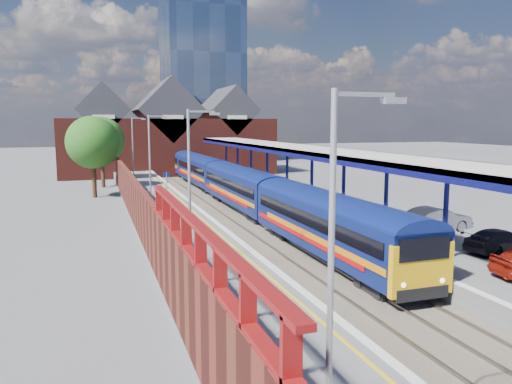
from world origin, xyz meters
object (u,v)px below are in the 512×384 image
(lamp_post_b, at_px, (192,177))
(lamp_post_c, at_px, (151,155))
(train, at_px, (219,176))
(lamp_post_a, at_px, (338,254))
(parked_car_silver, at_px, (436,220))
(parked_car_blue, at_px, (396,219))
(lamp_post_d, at_px, (134,146))
(platform_sign, at_px, (167,182))
(parked_car_dark, at_px, (499,241))

(lamp_post_b, height_order, lamp_post_c, same)
(lamp_post_b, relative_size, lamp_post_c, 1.00)
(lamp_post_c, bearing_deg, train, 53.61)
(lamp_post_a, bearing_deg, train, 79.06)
(lamp_post_b, xyz_separation_m, parked_car_silver, (14.86, 2.10, -3.25))
(parked_car_blue, bearing_deg, lamp_post_a, 154.31)
(lamp_post_d, height_order, parked_car_silver, lamp_post_d)
(lamp_post_a, height_order, platform_sign, lamp_post_a)
(train, height_order, parked_car_blue, train)
(lamp_post_a, bearing_deg, platform_sign, 87.56)
(lamp_post_c, height_order, parked_car_silver, lamp_post_c)
(platform_sign, bearing_deg, lamp_post_a, -92.44)
(lamp_post_b, height_order, parked_car_blue, lamp_post_b)
(train, relative_size, platform_sign, 26.37)
(lamp_post_c, relative_size, platform_sign, 2.80)
(lamp_post_b, relative_size, parked_car_blue, 1.63)
(lamp_post_c, bearing_deg, parked_car_blue, -42.95)
(parked_car_dark, height_order, parked_car_blue, parked_car_blue)
(lamp_post_a, bearing_deg, lamp_post_d, 90.00)
(lamp_post_a, bearing_deg, lamp_post_c, 90.00)
(train, relative_size, lamp_post_c, 9.42)
(lamp_post_c, xyz_separation_m, parked_car_silver, (14.86, -13.90, -3.25))
(parked_car_silver, height_order, parked_car_blue, parked_car_silver)
(parked_car_silver, bearing_deg, lamp_post_b, 90.53)
(parked_car_silver, relative_size, parked_car_dark, 1.11)
(lamp_post_a, relative_size, lamp_post_b, 1.00)
(lamp_post_b, relative_size, parked_car_silver, 1.55)
(lamp_post_a, xyz_separation_m, lamp_post_b, (0.00, 14.00, 0.00))
(lamp_post_c, distance_m, platform_sign, 3.34)
(train, distance_m, parked_car_silver, 25.54)
(lamp_post_b, height_order, parked_car_dark, lamp_post_b)
(train, height_order, lamp_post_d, lamp_post_d)
(lamp_post_d, height_order, parked_car_dark, lamp_post_d)
(platform_sign, xyz_separation_m, parked_car_dark, (13.46, -20.81, -1.10))
(lamp_post_d, height_order, parked_car_blue, lamp_post_d)
(lamp_post_a, distance_m, lamp_post_c, 30.00)
(parked_car_dark, bearing_deg, train, 2.57)
(lamp_post_c, height_order, platform_sign, lamp_post_c)
(train, xyz_separation_m, platform_sign, (-6.49, -8.66, 0.57))
(lamp_post_b, bearing_deg, lamp_post_a, -90.00)
(lamp_post_a, height_order, lamp_post_c, same)
(parked_car_silver, distance_m, parked_car_dark, 4.91)
(lamp_post_c, xyz_separation_m, lamp_post_d, (0.00, 16.00, 0.00))
(lamp_post_a, bearing_deg, parked_car_blue, 53.20)
(platform_sign, bearing_deg, parked_car_blue, -50.34)
(lamp_post_d, distance_m, platform_sign, 14.25)
(lamp_post_a, relative_size, lamp_post_d, 1.00)
(train, distance_m, lamp_post_a, 41.51)
(lamp_post_b, bearing_deg, platform_sign, 85.67)
(lamp_post_d, bearing_deg, lamp_post_c, -90.00)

